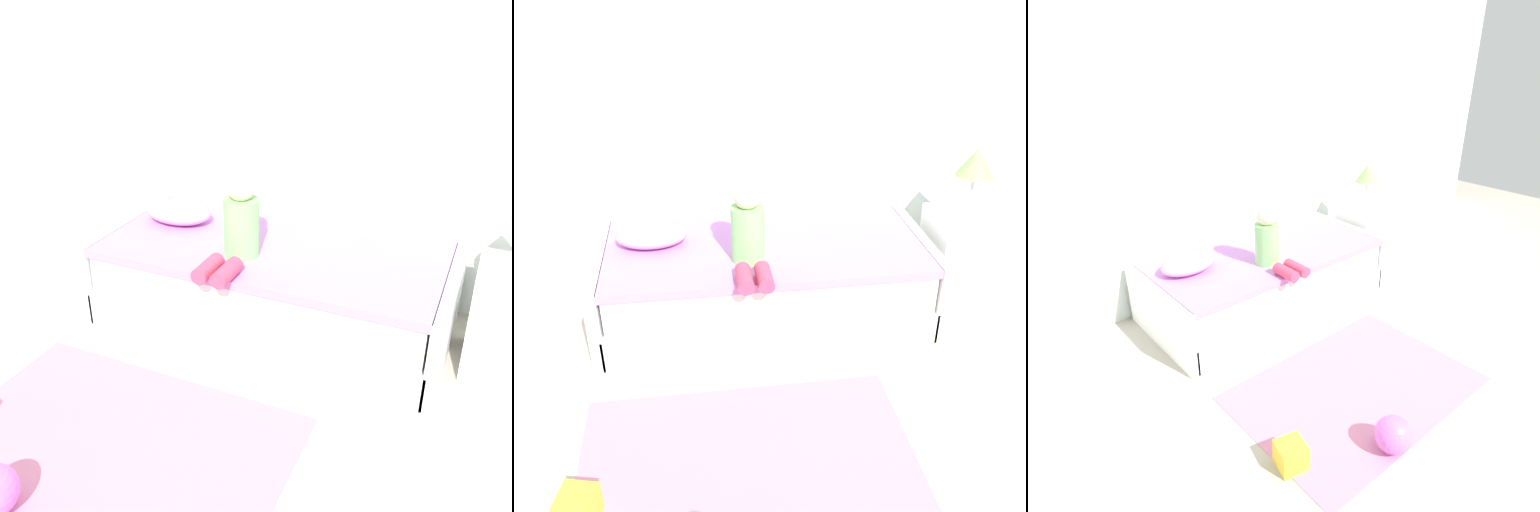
{
  "view_description": "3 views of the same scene",
  "coord_description": "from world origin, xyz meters",
  "views": [
    {
      "loc": [
        0.68,
        -0.86,
        1.97
      ],
      "look_at": [
        -0.47,
        1.75,
        0.55
      ],
      "focal_mm": 40.9,
      "sensor_mm": 36.0,
      "label": 1
    },
    {
      "loc": [
        -0.91,
        -1.27,
        2.19
      ],
      "look_at": [
        -0.47,
        1.75,
        0.55
      ],
      "focal_mm": 41.48,
      "sensor_mm": 36.0,
      "label": 2
    },
    {
      "loc": [
        -2.66,
        -0.84,
        2.13
      ],
      "look_at": [
        -0.47,
        1.75,
        0.55
      ],
      "focal_mm": 31.92,
      "sensor_mm": 36.0,
      "label": 3
    }
  ],
  "objects": [
    {
      "name": "table_lamp",
      "position": [
        0.88,
        2.04,
        0.94
      ],
      "size": [
        0.24,
        0.24,
        0.45
      ],
      "color": "silver",
      "rests_on": "nightstand"
    },
    {
      "name": "ground_plane",
      "position": [
        0.0,
        0.0,
        0.0
      ],
      "size": [
        9.2,
        9.2,
        0.0
      ],
      "primitive_type": "plane",
      "color": "#B2A899"
    },
    {
      "name": "nightstand",
      "position": [
        0.88,
        2.04,
        0.3
      ],
      "size": [
        0.44,
        0.44,
        0.6
      ],
      "primitive_type": "cube",
      "color": "white",
      "rests_on": "ground"
    },
    {
      "name": "toy_ball",
      "position": [
        -0.94,
        0.22,
        0.11
      ],
      "size": [
        0.22,
        0.22,
        0.22
      ],
      "primitive_type": "sphere",
      "color": "#CC66D8",
      "rests_on": "ground"
    },
    {
      "name": "pillow",
      "position": [
        -1.17,
        2.1,
        0.56
      ],
      "size": [
        0.44,
        0.3,
        0.13
      ],
      "primitive_type": "ellipsoid",
      "color": "#EA8CC6",
      "rests_on": "bed"
    },
    {
      "name": "wall_rear",
      "position": [
        0.0,
        2.6,
        1.45
      ],
      "size": [
        7.2,
        0.1,
        2.9
      ],
      "primitive_type": "cube",
      "color": "silver",
      "rests_on": "ground"
    },
    {
      "name": "toy_block",
      "position": [
        -1.47,
        0.51,
        0.08
      ],
      "size": [
        0.19,
        0.19,
        0.16
      ],
      "primitive_type": "cube",
      "rotation": [
        0.0,
        0.0,
        1.33
      ],
      "color": "yellow",
      "rests_on": "ground"
    },
    {
      "name": "area_rug",
      "position": [
        -0.72,
        0.7,
        0.0
      ],
      "size": [
        1.6,
        1.1,
        0.01
      ],
      "primitive_type": "cube",
      "color": "pink",
      "rests_on": "ground"
    },
    {
      "name": "child_figure",
      "position": [
        -0.59,
        1.77,
        0.7
      ],
      "size": [
        0.2,
        0.51,
        0.5
      ],
      "color": "#7FC672",
      "rests_on": "bed"
    },
    {
      "name": "bed",
      "position": [
        -0.47,
        2.0,
        0.25
      ],
      "size": [
        2.11,
        1.0,
        0.5
      ],
      "color": "white",
      "rests_on": "ground"
    }
  ]
}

